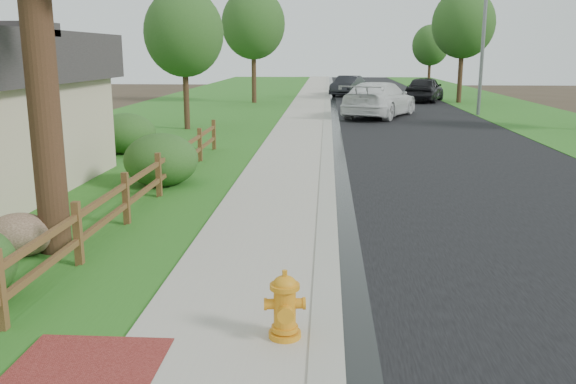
# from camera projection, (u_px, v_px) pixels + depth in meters

# --- Properties ---
(ground) EXTENTS (120.00, 120.00, 0.00)m
(ground) POSITION_uv_depth(u_px,v_px,m) (291.00, 359.00, 6.94)
(ground) COLOR #382C1E
(road) EXTENTS (8.00, 90.00, 0.02)m
(road) POSITION_uv_depth(u_px,v_px,m) (390.00, 104.00, 40.70)
(road) COLOR black
(road) RESTS_ON ground
(curb) EXTENTS (0.40, 90.00, 0.12)m
(curb) POSITION_uv_depth(u_px,v_px,m) (327.00, 103.00, 40.95)
(curb) COLOR gray
(curb) RESTS_ON ground
(wet_gutter) EXTENTS (0.50, 90.00, 0.00)m
(wet_gutter) POSITION_uv_depth(u_px,v_px,m) (333.00, 104.00, 40.93)
(wet_gutter) COLOR black
(wet_gutter) RESTS_ON road
(sidewalk) EXTENTS (2.20, 90.00, 0.10)m
(sidewalk) POSITION_uv_depth(u_px,v_px,m) (308.00, 103.00, 41.03)
(sidewalk) COLOR #B0AA99
(sidewalk) RESTS_ON ground
(grass_strip) EXTENTS (1.60, 90.00, 0.06)m
(grass_strip) POSITION_uv_depth(u_px,v_px,m) (280.00, 103.00, 41.15)
(grass_strip) COLOR #29611B
(grass_strip) RESTS_ON ground
(lawn_near) EXTENTS (9.00, 90.00, 0.04)m
(lawn_near) POSITION_uv_depth(u_px,v_px,m) (204.00, 103.00, 41.48)
(lawn_near) COLOR #29611B
(lawn_near) RESTS_ON ground
(verge_far) EXTENTS (6.00, 90.00, 0.04)m
(verge_far) POSITION_uv_depth(u_px,v_px,m) (495.00, 105.00, 40.27)
(verge_far) COLOR #29611B
(verge_far) RESTS_ON ground
(ranch_fence) EXTENTS (0.12, 16.92, 1.10)m
(ranch_fence) POSITION_uv_depth(u_px,v_px,m) (144.00, 184.00, 13.25)
(ranch_fence) COLOR #492F18
(ranch_fence) RESTS_ON ground
(fire_hydrant) EXTENTS (0.55, 0.44, 0.84)m
(fire_hydrant) POSITION_uv_depth(u_px,v_px,m) (285.00, 307.00, 7.17)
(fire_hydrant) COLOR #C67C17
(fire_hydrant) RESTS_ON sidewalk
(white_suv) EXTENTS (4.86, 6.93, 1.86)m
(white_suv) POSITION_uv_depth(u_px,v_px,m) (379.00, 99.00, 32.47)
(white_suv) COLOR silver
(white_suv) RESTS_ON road
(dark_car_mid) EXTENTS (3.62, 5.55, 1.76)m
(dark_car_mid) POSITION_uv_depth(u_px,v_px,m) (425.00, 89.00, 42.65)
(dark_car_mid) COLOR black
(dark_car_mid) RESTS_ON road
(dark_car_far) EXTENTS (3.04, 5.01, 1.56)m
(dark_car_far) POSITION_uv_depth(u_px,v_px,m) (348.00, 86.00, 48.55)
(dark_car_far) COLOR black
(dark_car_far) RESTS_ON road
(streetlight) EXTENTS (2.21, 0.48, 9.55)m
(streetlight) POSITION_uv_depth(u_px,v_px,m) (482.00, 14.00, 32.38)
(streetlight) COLOR slate
(streetlight) RESTS_ON ground
(boulder) EXTENTS (1.35, 1.18, 0.75)m
(boulder) POSITION_uv_depth(u_px,v_px,m) (20.00, 235.00, 10.36)
(boulder) COLOR brown
(boulder) RESTS_ON ground
(shrub_c) EXTENTS (2.40, 2.40, 1.38)m
(shrub_c) POSITION_uv_depth(u_px,v_px,m) (161.00, 160.00, 15.74)
(shrub_c) COLOR #234A1A
(shrub_c) RESTS_ON ground
(shrub_d) EXTENTS (2.67, 2.67, 1.39)m
(shrub_d) POSITION_uv_depth(u_px,v_px,m) (126.00, 134.00, 20.81)
(shrub_d) COLOR #234A1A
(shrub_d) RESTS_ON ground
(tree_near_left) EXTENTS (3.46, 3.46, 6.13)m
(tree_near_left) POSITION_uv_depth(u_px,v_px,m) (184.00, 33.00, 26.47)
(tree_near_left) COLOR #382516
(tree_near_left) RESTS_ON ground
(tree_mid_left) EXTENTS (4.24, 4.24, 7.58)m
(tree_mid_left) POSITION_uv_depth(u_px,v_px,m) (253.00, 24.00, 40.51)
(tree_mid_left) COLOR #382516
(tree_mid_left) RESTS_ON ground
(tree_mid_right) EXTENTS (4.17, 4.17, 7.57)m
(tree_mid_right) POSITION_uv_depth(u_px,v_px,m) (463.00, 24.00, 40.62)
(tree_mid_right) COLOR #382516
(tree_mid_right) RESTS_ON ground
(tree_far_right) EXTENTS (3.08, 3.08, 5.68)m
(tree_far_right) POSITION_uv_depth(u_px,v_px,m) (431.00, 45.00, 51.19)
(tree_far_right) COLOR #382516
(tree_far_right) RESTS_ON ground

